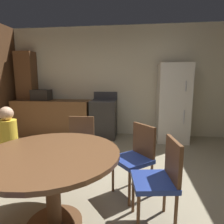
# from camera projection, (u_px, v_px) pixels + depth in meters

# --- Properties ---
(ground_plane) EXTENTS (14.00, 14.00, 0.00)m
(ground_plane) POSITION_uv_depth(u_px,v_px,m) (89.00, 208.00, 2.16)
(ground_plane) COLOR gray
(wall_back) EXTENTS (5.66, 0.12, 2.70)m
(wall_back) POSITION_uv_depth(u_px,v_px,m) (116.00, 82.00, 4.91)
(wall_back) COLOR beige
(wall_back) RESTS_ON ground
(kitchen_counter) EXTENTS (1.91, 0.60, 0.90)m
(kitchen_counter) POSITION_uv_depth(u_px,v_px,m) (53.00, 118.00, 4.87)
(kitchen_counter) COLOR brown
(kitchen_counter) RESTS_ON ground
(pantry_column) EXTENTS (0.44, 0.36, 2.10)m
(pantry_column) POSITION_uv_depth(u_px,v_px,m) (28.00, 93.00, 5.03)
(pantry_column) COLOR brown
(pantry_column) RESTS_ON ground
(oven_range) EXTENTS (0.60, 0.60, 1.10)m
(oven_range) POSITION_uv_depth(u_px,v_px,m) (104.00, 119.00, 4.71)
(oven_range) COLOR #2D2B28
(oven_range) RESTS_ON ground
(refrigerator) EXTENTS (0.68, 0.68, 1.76)m
(refrigerator) POSITION_uv_depth(u_px,v_px,m) (173.00, 103.00, 4.39)
(refrigerator) COLOR silver
(refrigerator) RESTS_ON ground
(microwave) EXTENTS (0.44, 0.32, 0.26)m
(microwave) POSITION_uv_depth(u_px,v_px,m) (41.00, 95.00, 4.80)
(microwave) COLOR black
(microwave) RESTS_ON kitchen_counter
(dining_table) EXTENTS (1.28, 1.28, 0.76)m
(dining_table) POSITION_uv_depth(u_px,v_px,m) (52.00, 167.00, 1.81)
(dining_table) COLOR brown
(dining_table) RESTS_ON ground
(chair_northeast) EXTENTS (0.56, 0.56, 0.87)m
(chair_northeast) POSITION_uv_depth(u_px,v_px,m) (136.00, 155.00, 2.38)
(chair_northeast) COLOR brown
(chair_northeast) RESTS_ON ground
(chair_north) EXTENTS (0.41, 0.41, 0.87)m
(chair_north) POSITION_uv_depth(u_px,v_px,m) (80.00, 142.00, 2.85)
(chair_north) COLOR brown
(chair_north) RESTS_ON ground
(chair_east) EXTENTS (0.46, 0.46, 0.87)m
(chair_east) POSITION_uv_depth(u_px,v_px,m) (161.00, 176.00, 1.85)
(chair_east) COLOR brown
(chair_east) RESTS_ON ground
(person_child) EXTENTS (0.31, 0.31, 1.09)m
(person_child) POSITION_uv_depth(u_px,v_px,m) (9.00, 146.00, 2.46)
(person_child) COLOR #665B51
(person_child) RESTS_ON ground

